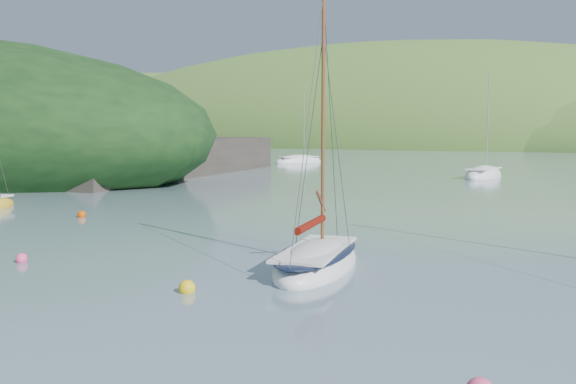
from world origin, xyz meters
The scene contains 6 objects.
ground centered at (0.00, 0.00, 0.00)m, with size 700.00×700.00×0.00m, color slate.
shoreline_hills centered at (-9.66, 172.42, 0.00)m, with size 690.00×135.00×56.00m.
daysailer_white centered at (3.85, 4.87, 0.22)m, with size 3.63×6.64×9.66m.
distant_sloop_a centered at (-0.62, 46.99, 0.18)m, with size 3.04×7.49×10.49m.
distant_sloop_c centered at (-27.61, 60.12, 0.18)m, with size 5.28×7.56×10.22m.
mooring_buoys centered at (3.17, 2.90, 0.12)m, with size 27.17×13.03×0.50m.
Camera 1 is at (13.43, -13.54, 4.60)m, focal length 40.00 mm.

